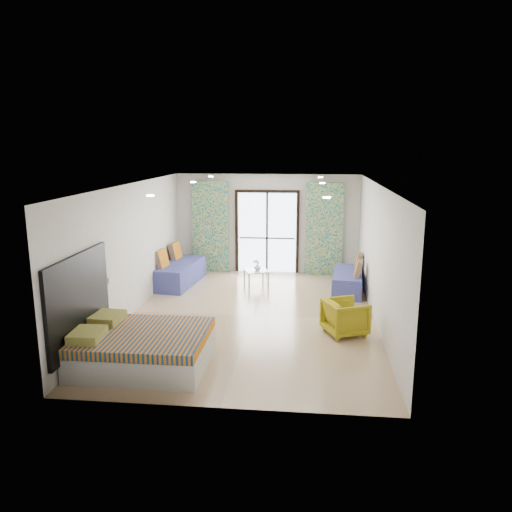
# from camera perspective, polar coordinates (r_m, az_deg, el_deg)

# --- Properties ---
(floor) EXTENTS (5.00, 7.50, 0.01)m
(floor) POSITION_cam_1_polar(r_m,az_deg,el_deg) (10.43, -0.49, -6.82)
(floor) COLOR #9B7D5C
(floor) RESTS_ON ground
(ceiling) EXTENTS (5.00, 7.50, 0.01)m
(ceiling) POSITION_cam_1_polar(r_m,az_deg,el_deg) (9.87, -0.52, 8.14)
(ceiling) COLOR silver
(ceiling) RESTS_ON ground
(wall_back) EXTENTS (5.00, 0.01, 2.70)m
(wall_back) POSITION_cam_1_polar(r_m,az_deg,el_deg) (13.73, 1.29, 3.72)
(wall_back) COLOR silver
(wall_back) RESTS_ON ground
(wall_front) EXTENTS (5.00, 0.01, 2.70)m
(wall_front) POSITION_cam_1_polar(r_m,az_deg,el_deg) (6.48, -4.31, -6.47)
(wall_front) COLOR silver
(wall_front) RESTS_ON ground
(wall_left) EXTENTS (0.01, 7.50, 2.70)m
(wall_left) POSITION_cam_1_polar(r_m,az_deg,el_deg) (10.63, -14.01, 0.74)
(wall_left) COLOR silver
(wall_left) RESTS_ON ground
(wall_right) EXTENTS (0.01, 7.50, 2.70)m
(wall_right) POSITION_cam_1_polar(r_m,az_deg,el_deg) (10.09, 13.75, 0.13)
(wall_right) COLOR silver
(wall_right) RESTS_ON ground
(balcony_door) EXTENTS (1.76, 0.08, 2.28)m
(balcony_door) POSITION_cam_1_polar(r_m,az_deg,el_deg) (13.72, 1.27, 3.32)
(balcony_door) COLOR black
(balcony_door) RESTS_ON floor
(balcony_rail) EXTENTS (1.52, 0.03, 0.04)m
(balcony_rail) POSITION_cam_1_polar(r_m,az_deg,el_deg) (13.78, 1.27, 2.06)
(balcony_rail) COLOR #595451
(balcony_rail) RESTS_ON balcony_door
(curtain_left) EXTENTS (1.00, 0.10, 2.50)m
(curtain_left) POSITION_cam_1_polar(r_m,az_deg,el_deg) (13.79, -5.22, 3.28)
(curtain_left) COLOR silver
(curtain_left) RESTS_ON floor
(curtain_right) EXTENTS (1.00, 0.10, 2.50)m
(curtain_right) POSITION_cam_1_polar(r_m,az_deg,el_deg) (13.53, 7.78, 3.04)
(curtain_right) COLOR silver
(curtain_right) RESTS_ON floor
(downlight_a) EXTENTS (0.12, 0.12, 0.02)m
(downlight_a) POSITION_cam_1_polar(r_m,az_deg,el_deg) (8.21, -11.97, 6.77)
(downlight_a) COLOR #FFE0B2
(downlight_a) RESTS_ON ceiling
(downlight_b) EXTENTS (0.12, 0.12, 0.02)m
(downlight_b) POSITION_cam_1_polar(r_m,az_deg,el_deg) (7.82, 8.09, 6.64)
(downlight_b) COLOR #FFE0B2
(downlight_b) RESTS_ON ceiling
(downlight_c) EXTENTS (0.12, 0.12, 0.02)m
(downlight_c) POSITION_cam_1_polar(r_m,az_deg,el_deg) (11.09, -7.20, 8.38)
(downlight_c) COLOR #FFE0B2
(downlight_c) RESTS_ON ceiling
(downlight_d) EXTENTS (0.12, 0.12, 0.02)m
(downlight_d) POSITION_cam_1_polar(r_m,az_deg,el_deg) (10.80, 7.57, 8.26)
(downlight_d) COLOR #FFE0B2
(downlight_d) RESTS_ON ceiling
(downlight_e) EXTENTS (0.12, 0.12, 0.02)m
(downlight_e) POSITION_cam_1_polar(r_m,az_deg,el_deg) (13.04, -5.18, 9.04)
(downlight_e) COLOR #FFE0B2
(downlight_e) RESTS_ON ceiling
(downlight_f) EXTENTS (0.12, 0.12, 0.02)m
(downlight_f) POSITION_cam_1_polar(r_m,az_deg,el_deg) (12.80, 7.36, 8.92)
(downlight_f) COLOR #FFE0B2
(downlight_f) RESTS_ON ceiling
(headboard) EXTENTS (0.06, 2.10, 1.50)m
(headboard) POSITION_cam_1_polar(r_m,az_deg,el_deg) (8.42, -19.53, -4.82)
(headboard) COLOR black
(headboard) RESTS_ON floor
(switch_plate) EXTENTS (0.02, 0.10, 0.10)m
(switch_plate) POSITION_cam_1_polar(r_m,az_deg,el_deg) (9.51, -16.39, -2.63)
(switch_plate) COLOR silver
(switch_plate) RESTS_ON wall_left
(bed) EXTENTS (2.04, 1.66, 0.70)m
(bed) POSITION_cam_1_polar(r_m,az_deg,el_deg) (8.30, -12.92, -10.18)
(bed) COLOR silver
(bed) RESTS_ON floor
(daybed_left) EXTENTS (0.97, 2.05, 0.98)m
(daybed_left) POSITION_cam_1_polar(r_m,az_deg,el_deg) (12.81, -8.80, -1.85)
(daybed_left) COLOR #3A408A
(daybed_left) RESTS_ON floor
(daybed_right) EXTENTS (0.84, 1.80, 0.86)m
(daybed_right) POSITION_cam_1_polar(r_m,az_deg,el_deg) (12.25, 10.49, -2.75)
(daybed_right) COLOR #3A408A
(daybed_right) RESTS_ON floor
(coffee_table) EXTENTS (0.73, 0.73, 0.66)m
(coffee_table) POSITION_cam_1_polar(r_m,az_deg,el_deg) (12.59, 0.03, -1.81)
(coffee_table) COLOR silver
(coffee_table) RESTS_ON floor
(vase) EXTENTS (0.19, 0.19, 0.17)m
(vase) POSITION_cam_1_polar(r_m,az_deg,el_deg) (12.56, 0.17, -1.26)
(vase) COLOR white
(vase) RESTS_ON coffee_table
(armchair) EXTENTS (0.89, 0.91, 0.72)m
(armchair) POSITION_cam_1_polar(r_m,az_deg,el_deg) (9.48, 10.17, -6.72)
(armchair) COLOR #A09114
(armchair) RESTS_ON floor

